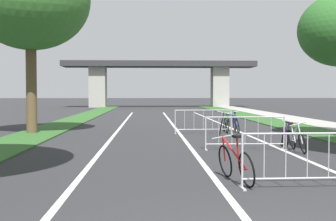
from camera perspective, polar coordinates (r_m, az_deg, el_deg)
The scene contains 17 objects.
grass_verge_left at distance 30.09m, azimuth -11.74°, elevation -1.13°, with size 2.06×62.08×0.05m, color #2D5B26.
grass_verge_right at distance 30.65m, azimuth 11.73°, elevation -1.07°, with size 2.06×62.08×0.05m, color #2D5B26.
sidewalk_path_right at distance 31.26m, azimuth 15.60°, elevation -1.01°, with size 2.30×62.08×0.08m, color #9E9B93.
lane_stripe_center at distance 22.33m, azimuth 0.99°, elevation -2.31°, with size 0.14×35.92×0.01m, color silver.
lane_stripe_right_lane at distance 22.68m, azimuth 8.16°, elevation -2.26°, with size 0.14×35.92×0.01m, color silver.
lane_stripe_left_lane at distance 22.33m, azimuth -6.29°, elevation -2.33°, with size 0.14×35.92×0.01m, color silver.
overpass_bridge at distance 55.63m, azimuth -1.14°, elevation 4.73°, with size 23.95×4.01×5.73m.
tree_left_pine_near at distance 20.61m, azimuth -17.33°, elevation 13.48°, with size 5.17×5.17×8.06m.
crowd_barrier_nearest at distance 8.80m, azimuth 17.52°, elevation -6.12°, with size 2.57×0.51×1.05m.
crowd_barrier_second at distance 14.17m, azimuth 9.90°, elevation -2.89°, with size 2.56×0.44×1.05m.
crowd_barrier_third at distance 19.58m, azimuth 4.57°, elevation -1.44°, with size 2.57×0.53×1.05m.
bicycle_blue_0 at distance 20.37m, azimuth 8.72°, elevation -1.73°, with size 0.55×1.66×0.95m.
bicycle_green_1 at distance 20.20m, azimuth 7.53°, elevation -1.78°, with size 0.45×1.63×0.90m.
bicycle_purple_2 at distance 14.98m, azimuth 14.91°, elevation -3.30°, with size 0.48×1.64×0.94m.
bicycle_white_3 at distance 14.08m, azimuth 16.24°, elevation -3.67°, with size 0.50×1.72×0.95m.
bicycle_black_4 at distance 19.17m, azimuth 6.86°, elevation -2.03°, with size 0.69×1.59×0.99m.
bicycle_red_5 at distance 9.01m, azimuth 8.64°, elevation -6.71°, with size 0.67×1.78×0.99m.
Camera 1 is at (-1.38, -4.25, 1.80)m, focal length 47.27 mm.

